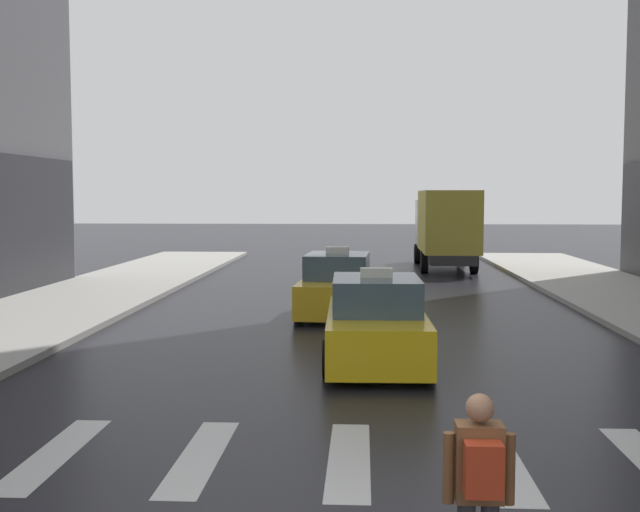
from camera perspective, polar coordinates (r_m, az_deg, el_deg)
name	(u,v)px	position (r m, az deg, el deg)	size (l,w,h in m)	color
crosswalk_markings	(349,459)	(9.66, 2.14, -14.57)	(11.30, 2.80, 0.01)	silver
taxi_lead	(376,324)	(14.81, 4.10, -5.00)	(2.00, 4.57, 1.80)	yellow
taxi_second	(338,287)	(20.68, 1.31, -2.29)	(2.11, 4.62, 1.80)	gold
box_truck	(446,226)	(33.49, 9.17, 2.17)	(2.32, 7.56, 3.35)	#2D2D2D
pedestrian_with_backpack	(479,483)	(6.30, 11.56, -15.91)	(0.55, 0.43, 1.65)	#333338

